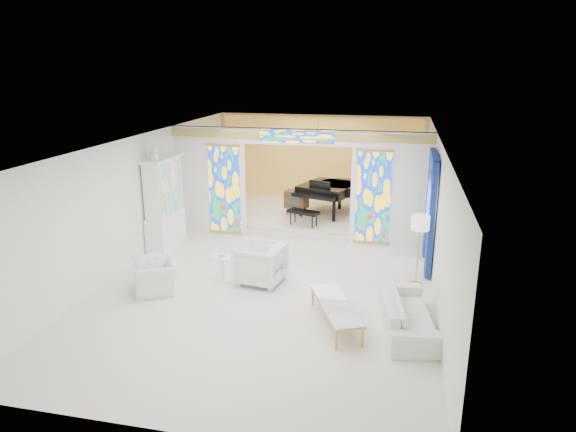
% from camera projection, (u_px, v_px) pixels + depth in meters
% --- Properties ---
extents(floor, '(12.00, 12.00, 0.00)m').
position_uv_depth(floor, '(281.00, 265.00, 12.31)').
color(floor, white).
rests_on(floor, ground).
extents(ceiling, '(7.00, 12.00, 0.02)m').
position_uv_depth(ceiling, '(280.00, 140.00, 11.46)').
color(ceiling, silver).
rests_on(ceiling, wall_back).
extents(wall_back, '(7.00, 0.02, 3.00)m').
position_uv_depth(wall_back, '(321.00, 159.00, 17.50)').
color(wall_back, white).
rests_on(wall_back, floor).
extents(wall_front, '(7.00, 0.02, 3.00)m').
position_uv_depth(wall_front, '(168.00, 330.00, 6.27)').
color(wall_front, white).
rests_on(wall_front, floor).
extents(wall_left, '(0.02, 12.00, 3.00)m').
position_uv_depth(wall_left, '(142.00, 196.00, 12.61)').
color(wall_left, white).
rests_on(wall_left, floor).
extents(wall_right, '(0.02, 12.00, 3.00)m').
position_uv_depth(wall_right, '(437.00, 213.00, 11.16)').
color(wall_right, white).
rests_on(wall_right, floor).
extents(partition_wall, '(7.00, 0.22, 3.00)m').
position_uv_depth(partition_wall, '(298.00, 180.00, 13.71)').
color(partition_wall, white).
rests_on(partition_wall, floor).
extents(stained_glass_left, '(0.90, 0.04, 2.40)m').
position_uv_depth(stained_glass_left, '(225.00, 190.00, 14.13)').
color(stained_glass_left, gold).
rests_on(stained_glass_left, partition_wall).
extents(stained_glass_right, '(0.90, 0.04, 2.40)m').
position_uv_depth(stained_glass_right, '(373.00, 198.00, 13.29)').
color(stained_glass_right, gold).
rests_on(stained_glass_right, partition_wall).
extents(stained_glass_transom, '(2.00, 0.04, 0.34)m').
position_uv_depth(stained_glass_transom, '(297.00, 136.00, 13.28)').
color(stained_glass_transom, gold).
rests_on(stained_glass_transom, partition_wall).
extents(alcove_platform, '(6.80, 3.80, 0.18)m').
position_uv_depth(alcove_platform, '(311.00, 214.00, 16.12)').
color(alcove_platform, white).
rests_on(alcove_platform, floor).
extents(gold_curtain_back, '(6.70, 0.10, 2.90)m').
position_uv_depth(gold_curtain_back, '(320.00, 160.00, 17.39)').
color(gold_curtain_back, '#EAB351').
rests_on(gold_curtain_back, wall_back).
extents(chandelier, '(0.48, 0.48, 0.30)m').
position_uv_depth(chandelier, '(318.00, 136.00, 15.29)').
color(chandelier, '#C28D44').
rests_on(chandelier, ceiling).
extents(blue_drapes, '(0.14, 1.85, 2.65)m').
position_uv_depth(blue_drapes, '(431.00, 202.00, 11.81)').
color(blue_drapes, navy).
rests_on(blue_drapes, wall_right).
extents(china_cabinet, '(0.56, 1.46, 2.72)m').
position_uv_depth(china_cabinet, '(164.00, 204.00, 13.20)').
color(china_cabinet, white).
rests_on(china_cabinet, floor).
extents(armchair_left, '(1.26, 1.31, 0.65)m').
position_uv_depth(armchair_left, '(156.00, 276.00, 10.84)').
color(armchair_left, white).
rests_on(armchair_left, floor).
extents(armchair_right, '(1.09, 1.07, 0.88)m').
position_uv_depth(armchair_right, '(260.00, 264.00, 11.18)').
color(armchair_right, white).
rests_on(armchair_right, floor).
extents(sofa, '(1.16, 2.27, 0.63)m').
position_uv_depth(sofa, '(407.00, 313.00, 9.25)').
color(sofa, white).
rests_on(sofa, floor).
extents(side_table, '(0.48, 0.48, 0.58)m').
position_uv_depth(side_table, '(222.00, 265.00, 11.30)').
color(side_table, white).
rests_on(side_table, floor).
extents(vase, '(0.18, 0.18, 0.17)m').
position_uv_depth(vase, '(222.00, 252.00, 11.22)').
color(vase, silver).
rests_on(vase, side_table).
extents(coffee_table, '(1.23, 1.89, 0.41)m').
position_uv_depth(coffee_table, '(336.00, 306.00, 9.39)').
color(coffee_table, silver).
rests_on(coffee_table, floor).
extents(floor_lamp, '(0.46, 0.46, 1.57)m').
position_uv_depth(floor_lamp, '(420.00, 226.00, 10.82)').
color(floor_lamp, '#C28D44').
rests_on(floor_lamp, floor).
extents(grand_piano, '(2.33, 2.92, 1.12)m').
position_uv_depth(grand_piano, '(334.00, 189.00, 15.73)').
color(grand_piano, black).
rests_on(grand_piano, alcove_platform).
extents(tv_console, '(0.74, 0.58, 0.76)m').
position_uv_depth(tv_console, '(296.00, 199.00, 15.59)').
color(tv_console, '#55341E').
rests_on(tv_console, alcove_platform).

